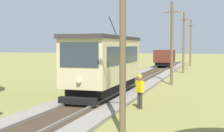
{
  "coord_description": "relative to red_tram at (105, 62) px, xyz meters",
  "views": [
    {
      "loc": [
        6.25,
        0.98,
        3.23
      ],
      "look_at": [
        0.22,
        19.67,
        1.92
      ],
      "focal_mm": 49.02,
      "sensor_mm": 36.0,
      "label": 1
    }
  ],
  "objects": [
    {
      "name": "red_tram",
      "position": [
        0.0,
        0.0,
        0.0
      ],
      "size": [
        2.6,
        8.54,
        4.79
      ],
      "color": "beige",
      "rests_on": "rail_right"
    },
    {
      "name": "freight_car",
      "position": [
        -0.0,
        26.06,
        -0.64
      ],
      "size": [
        2.4,
        5.2,
        2.31
      ],
      "color": "maroon",
      "rests_on": "rail_right"
    },
    {
      "name": "utility_pole_near_tram",
      "position": [
        3.21,
        -7.29,
        2.01
      ],
      "size": [
        1.4,
        0.27,
        8.22
      ],
      "color": "brown",
      "rests_on": "ground"
    },
    {
      "name": "utility_pole_mid",
      "position": [
        3.21,
        7.4,
        1.3
      ],
      "size": [
        1.4,
        0.44,
        6.8
      ],
      "color": "brown",
      "rests_on": "ground"
    },
    {
      "name": "utility_pole_far",
      "position": [
        3.21,
        18.94,
        1.49
      ],
      "size": [
        1.4,
        0.6,
        7.18
      ],
      "color": "brown",
      "rests_on": "ground"
    },
    {
      "name": "utility_pole_distant",
      "position": [
        3.21,
        32.1,
        1.57
      ],
      "size": [
        1.4,
        0.62,
        7.33
      ],
      "color": "brown",
      "rests_on": "ground"
    },
    {
      "name": "gravel_pile",
      "position": [
        -5.1,
        28.61,
        -1.51
      ],
      "size": [
        2.55,
        2.55,
        1.37
      ],
      "primitive_type": "cone",
      "color": "gray",
      "rests_on": "ground"
    },
    {
      "name": "second_worker",
      "position": [
        2.85,
        -2.81,
        -1.21
      ],
      "size": [
        0.45,
        0.41,
        1.78
      ],
      "rotation": [
        0.0,
        0.0,
        0.99
      ],
      "color": "#38332D",
      "rests_on": "ground"
    }
  ]
}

